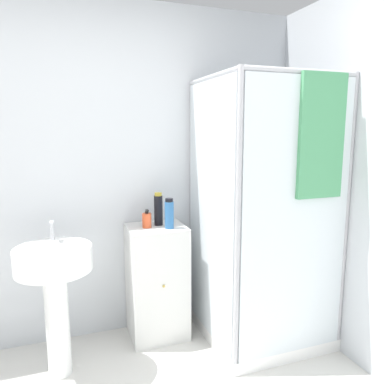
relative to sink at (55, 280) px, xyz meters
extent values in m
cube|color=silver|center=(0.23, 0.45, 0.60)|extent=(6.40, 0.06, 2.50)
cube|color=white|center=(1.48, -0.01, -0.61)|extent=(0.86, 0.86, 0.09)
cylinder|color=#B2B2B7|center=(1.89, 0.40, 0.32)|extent=(0.04, 0.04, 1.95)
cylinder|color=#B2B2B7|center=(1.07, 0.40, 0.32)|extent=(0.04, 0.04, 1.95)
cylinder|color=#B2B2B7|center=(1.89, -0.42, 0.32)|extent=(0.04, 0.04, 1.95)
cylinder|color=#B2B2B7|center=(1.07, -0.42, 0.32)|extent=(0.04, 0.04, 1.95)
cylinder|color=#B2B2B7|center=(1.48, -0.42, 1.28)|extent=(0.82, 0.04, 0.04)
cylinder|color=#B2B2B7|center=(1.48, 0.40, 1.28)|extent=(0.82, 0.04, 0.04)
cylinder|color=#B2B2B7|center=(1.07, -0.01, 1.28)|extent=(0.04, 0.82, 0.04)
cylinder|color=#B2B2B7|center=(1.89, -0.01, 1.28)|extent=(0.04, 0.82, 0.04)
cube|color=silver|center=(1.48, -0.43, 0.35)|extent=(0.78, 0.01, 1.82)
cube|color=silver|center=(1.05, -0.01, 0.35)|extent=(0.01, 0.78, 1.82)
cylinder|color=#B7BABF|center=(1.69, 0.34, 0.17)|extent=(0.02, 0.02, 1.46)
cylinder|color=#B7BABF|center=(1.69, 0.29, 0.92)|extent=(0.07, 0.07, 0.04)
cube|color=#4C9966|center=(1.62, -0.45, 0.89)|extent=(0.33, 0.03, 0.78)
cube|color=silver|center=(0.72, 0.23, -0.21)|extent=(0.42, 0.37, 0.87)
sphere|color=gold|center=(0.72, 0.04, -0.17)|extent=(0.02, 0.02, 0.02)
cylinder|color=white|center=(0.00, 0.00, -0.29)|extent=(0.15, 0.15, 0.71)
cylinder|color=white|center=(0.00, 0.00, 0.14)|extent=(0.47, 0.47, 0.15)
cylinder|color=#B7BABF|center=(0.00, 0.17, 0.28)|extent=(0.02, 0.02, 0.13)
cube|color=#B7BABF|center=(0.00, 0.13, 0.33)|extent=(0.02, 0.07, 0.02)
cylinder|color=#E5562D|center=(0.65, 0.23, 0.27)|extent=(0.07, 0.07, 0.11)
cylinder|color=black|center=(0.65, 0.23, 0.34)|extent=(0.02, 0.02, 0.02)
cube|color=black|center=(0.65, 0.21, 0.35)|extent=(0.02, 0.04, 0.01)
cylinder|color=black|center=(0.75, 0.27, 0.33)|extent=(0.06, 0.06, 0.22)
cylinder|color=gold|center=(0.75, 0.27, 0.46)|extent=(0.05, 0.05, 0.02)
cylinder|color=#2D66A3|center=(0.80, 0.15, 0.32)|extent=(0.07, 0.07, 0.20)
cylinder|color=black|center=(0.80, 0.15, 0.43)|extent=(0.06, 0.06, 0.02)
camera|label=1|loc=(0.05, -2.39, 0.95)|focal=35.00mm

